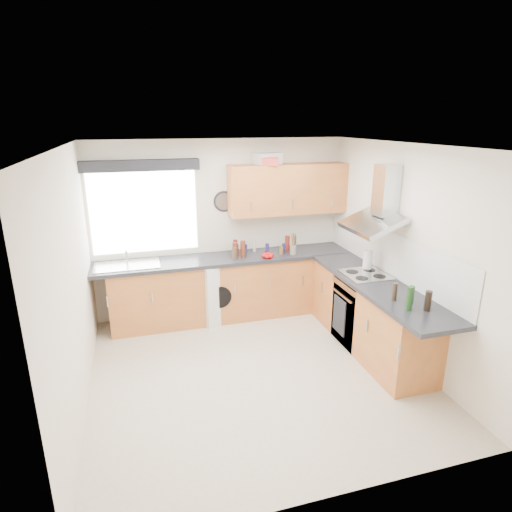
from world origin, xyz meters
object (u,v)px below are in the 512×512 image
object	(u,v)px
oven	(363,311)
extractor_hood	(379,206)
upper_cabinets	(288,189)
washing_machine	(216,289)

from	to	relation	value
oven	extractor_hood	bearing A→B (deg)	-0.00
extractor_hood	upper_cabinets	distance (m)	1.48
extractor_hood	washing_machine	size ratio (longest dim) A/B	0.91
oven	upper_cabinets	bearing A→B (deg)	112.54
oven	upper_cabinets	distance (m)	1.99
oven	washing_machine	world-z (taller)	washing_machine
extractor_hood	upper_cabinets	xyz separation A→B (m)	(-0.65, 1.33, 0.03)
oven	washing_machine	bearing A→B (deg)	143.52
upper_cabinets	extractor_hood	bearing A→B (deg)	-63.87
extractor_hood	washing_machine	world-z (taller)	extractor_hood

